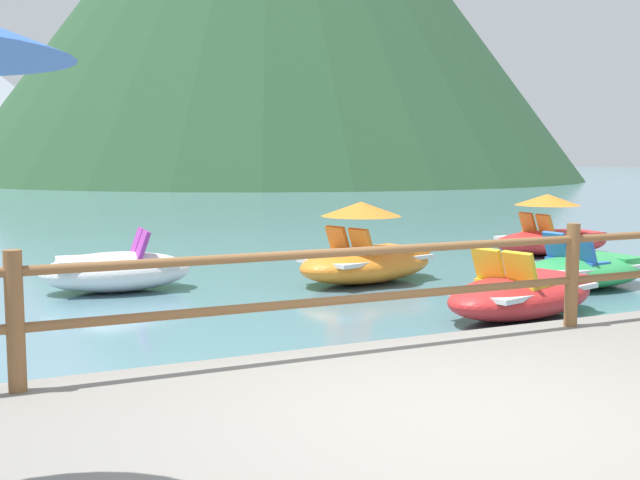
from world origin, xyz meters
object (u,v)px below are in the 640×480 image
Objects in this scene: pedal_boat_4 at (366,256)px; pedal_boat_6 at (551,235)px; pedal_boat_0 at (522,294)px; pedal_boat_1 at (585,270)px; pedal_boat_2 at (116,270)px.

pedal_boat_4 is 1.07× the size of pedal_boat_6.
pedal_boat_0 is 2.65m from pedal_boat_1.
pedal_boat_1 is at bearing 30.51° from pedal_boat_0.
pedal_boat_2 is at bearing 136.83° from pedal_boat_0.
pedal_boat_1 is 1.04× the size of pedal_boat_2.
pedal_boat_4 is 5.18m from pedal_boat_6.
pedal_boat_4 is (3.69, -0.81, 0.11)m from pedal_boat_2.
pedal_boat_6 reaches higher than pedal_boat_2.
pedal_boat_2 is 0.80× the size of pedal_boat_4.
pedal_boat_0 is at bearing -43.17° from pedal_boat_2.
pedal_boat_1 is at bearing -21.75° from pedal_boat_2.
pedal_boat_0 is at bearing -134.29° from pedal_boat_6.
pedal_boat_4 is (-2.77, 1.77, 0.16)m from pedal_boat_1.
pedal_boat_0 is 1.18× the size of pedal_boat_2.
pedal_boat_1 is 0.83× the size of pedal_boat_4.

